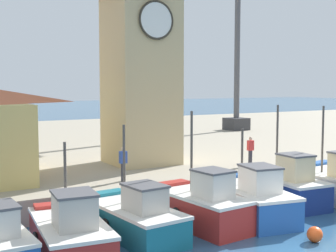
% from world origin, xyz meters
% --- Properties ---
extents(quay_wharf, '(120.00, 40.00, 1.08)m').
position_xyz_m(quay_wharf, '(0.00, 27.96, 0.54)').
color(quay_wharf, '#9E937F').
rests_on(quay_wharf, ground).
extents(fishing_boat_left_outer, '(2.59, 4.83, 3.61)m').
position_xyz_m(fishing_boat_left_outer, '(-6.57, 4.57, 0.71)').
color(fishing_boat_left_outer, '#AD2823').
rests_on(fishing_boat_left_outer, ground).
extents(fishing_boat_left_inner, '(2.40, 4.97, 4.08)m').
position_xyz_m(fishing_boat_left_inner, '(-4.07, 4.91, 0.72)').
color(fishing_boat_left_inner, '#196B7F').
rests_on(fishing_boat_left_inner, ground).
extents(fishing_boat_mid_left, '(2.36, 4.59, 4.52)m').
position_xyz_m(fishing_boat_mid_left, '(-1.26, 4.68, 0.82)').
color(fishing_boat_mid_left, '#AD2823').
rests_on(fishing_boat_mid_left, ground).
extents(fishing_boat_center, '(2.88, 5.28, 3.70)m').
position_xyz_m(fishing_boat_center, '(1.21, 4.69, 0.81)').
color(fishing_boat_center, '#2356A8').
rests_on(fishing_boat_center, ground).
extents(fishing_boat_mid_right, '(2.33, 4.60, 4.61)m').
position_xyz_m(fishing_boat_mid_right, '(4.08, 5.61, 0.83)').
color(fishing_boat_mid_right, navy).
rests_on(fishing_boat_mid_right, ground).
extents(fishing_boat_right_inner, '(2.08, 5.29, 4.55)m').
position_xyz_m(fishing_boat_right_inner, '(6.44, 4.80, 0.84)').
color(fishing_boat_right_inner, silver).
rests_on(fishing_boat_right_inner, ground).
extents(clock_tower, '(4.05, 4.05, 14.52)m').
position_xyz_m(clock_tower, '(0.60, 13.57, 7.90)').
color(clock_tower, tan).
rests_on(clock_tower, quay_wharf).
extents(port_crane_near, '(3.36, 8.25, 19.70)m').
position_xyz_m(port_crane_near, '(17.85, 26.80, 8.80)').
color(port_crane_near, '#353539').
rests_on(port_crane_near, quay_wharf).
extents(mooring_buoy, '(0.56, 0.56, 0.56)m').
position_xyz_m(mooring_buoy, '(1.21, 1.13, 0.28)').
color(mooring_buoy, '#E54C19').
rests_on(mooring_buoy, ground).
extents(dock_worker_near_tower, '(0.34, 0.22, 1.62)m').
position_xyz_m(dock_worker_near_tower, '(-2.44, 9.38, 1.92)').
color(dock_worker_near_tower, '#33333D').
rests_on(dock_worker_near_tower, quay_wharf).
extents(dock_worker_along_quay, '(0.34, 0.22, 1.62)m').
position_xyz_m(dock_worker_along_quay, '(5.47, 9.75, 1.92)').
color(dock_worker_along_quay, '#33333D').
rests_on(dock_worker_along_quay, quay_wharf).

